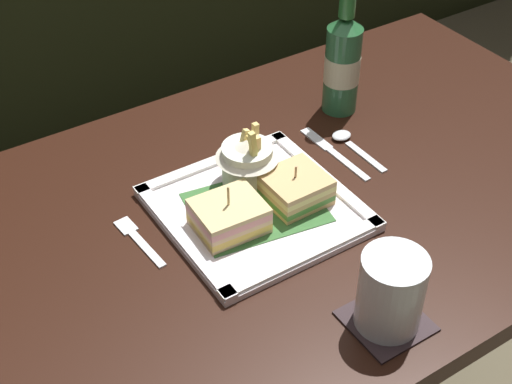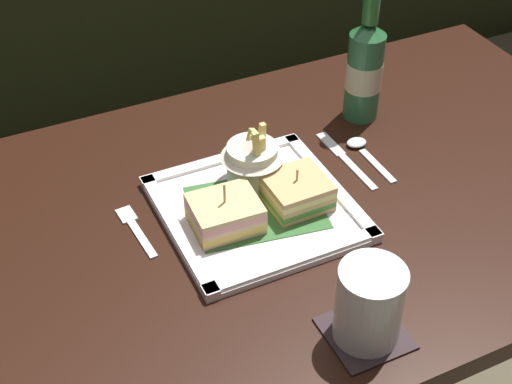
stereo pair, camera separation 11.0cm
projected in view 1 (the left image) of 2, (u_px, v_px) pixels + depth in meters
The scene contains 11 objects.
dining_table at pixel (256, 260), 1.19m from camera, with size 1.36×0.73×0.76m.
square_plate at pixel (256, 208), 1.12m from camera, with size 0.28×0.28×0.02m.
sandwich_half_left at pixel (229, 216), 1.07m from camera, with size 0.10×0.09×0.08m.
sandwich_half_right at pixel (295, 188), 1.12m from camera, with size 0.09×0.09×0.07m.
fries_cup at pixel (247, 158), 1.13m from camera, with size 0.10×0.10×0.11m.
beer_bottle at pixel (343, 61), 1.28m from camera, with size 0.06×0.06×0.26m.
drink_coaster at pixel (386, 321), 0.96m from camera, with size 0.10×0.10×0.00m, color black.
water_glass at pixel (390, 296), 0.92m from camera, with size 0.09×0.09×0.11m.
fork at pixel (138, 239), 1.08m from camera, with size 0.03×0.12×0.00m.
knife at pixel (332, 151), 1.24m from camera, with size 0.02×0.17×0.00m.
spoon at pixel (348, 141), 1.26m from camera, with size 0.03×0.13×0.01m.
Camera 1 is at (-0.46, -0.71, 1.50)m, focal length 51.45 mm.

